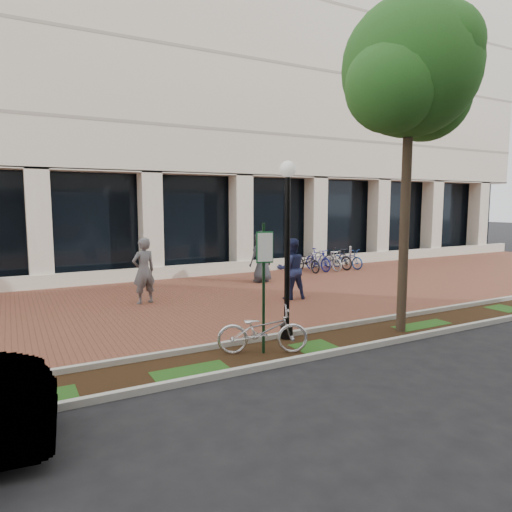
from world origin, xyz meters
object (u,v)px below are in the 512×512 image
pedestrian_left (144,271)px  locked_bicycle (262,330)px  parking_sign (264,272)px  pedestrian_right (262,257)px  bike_rack_cluster (328,260)px  pedestrian_mid (291,269)px  bollard (350,256)px  street_tree (411,78)px  lamppost (287,240)px

pedestrian_left → locked_bicycle: bearing=85.1°
parking_sign → pedestrian_right: bearing=76.0°
parking_sign → bike_rack_cluster: bearing=61.3°
pedestrian_mid → bollard: size_ratio=1.98×
street_tree → bike_rack_cluster: 11.10m
street_tree → bike_rack_cluster: size_ratio=2.49×
pedestrian_left → bollard: size_ratio=2.06×
street_tree → locked_bicycle: 6.46m
locked_bicycle → pedestrian_mid: (3.35, 4.13, 0.48)m
pedestrian_left → pedestrian_right: pedestrian_left is taller
pedestrian_mid → bike_rack_cluster: (4.82, 4.41, -0.49)m
pedestrian_mid → street_tree: bearing=105.1°
pedestrian_mid → bollard: pedestrian_mid is taller
street_tree → pedestrian_right: 8.78m
pedestrian_right → bike_rack_cluster: pedestrian_right is taller
lamppost → locked_bicycle: lamppost is taller
parking_sign → locked_bicycle: (-0.02, 0.02, -1.18)m
parking_sign → street_tree: 5.53m
bollard → pedestrian_right: bearing=-162.2°
lamppost → bike_rack_cluster: lamppost is taller
parking_sign → pedestrian_left: parking_sign is taller
locked_bicycle → pedestrian_left: bearing=33.7°
parking_sign → street_tree: (3.68, -0.11, 4.12)m
pedestrian_right → bollard: (5.90, 1.90, -0.49)m
lamppost → pedestrian_mid: bearing=55.8°
parking_sign → pedestrian_left: bearing=113.8°
locked_bicycle → parking_sign: bearing=-106.4°
lamppost → pedestrian_left: lamppost is taller
parking_sign → pedestrian_mid: size_ratio=1.37×
locked_bicycle → bollard: size_ratio=1.88×
pedestrian_left → bike_rack_cluster: (9.04, 2.85, -0.52)m
pedestrian_mid → parking_sign: bearing=61.7°
parking_sign → pedestrian_mid: (3.33, 4.15, -0.70)m
pedestrian_left → pedestrian_mid: (4.22, -1.56, -0.04)m
lamppost → locked_bicycle: size_ratio=2.15×
street_tree → locked_bicycle: bearing=178.0°
pedestrian_right → street_tree: bearing=80.5°
locked_bicycle → pedestrian_mid: bearing=-14.1°
parking_sign → bollard: bearing=57.6°
bike_rack_cluster → parking_sign: bearing=-140.8°
pedestrian_left → street_tree: bearing=114.5°
pedestrian_mid → pedestrian_right: bearing=-91.8°
bollard → locked_bicycle: bearing=-137.4°
parking_sign → locked_bicycle: size_ratio=1.44×
parking_sign → bike_rack_cluster: 11.87m
parking_sign → pedestrian_right: (4.00, 7.24, -0.67)m
lamppost → street_tree: (2.73, -0.76, 3.56)m
bollard → lamppost: bearing=-136.5°
locked_bicycle → pedestrian_left: pedestrian_left is taller
lamppost → pedestrian_mid: size_ratio=2.04×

